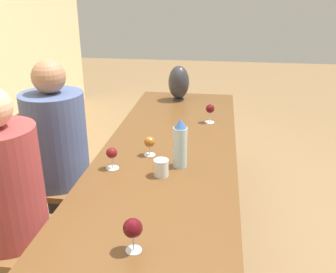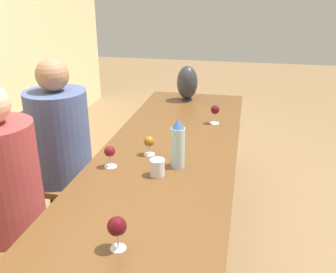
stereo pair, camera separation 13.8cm
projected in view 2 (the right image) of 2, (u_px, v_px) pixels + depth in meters
name	position (u px, v px, depth m)	size (l,w,h in m)	color
ground_plane	(165.00, 256.00, 2.48)	(14.00, 14.00, 0.00)	olive
dining_table	(165.00, 167.00, 2.23)	(2.87, 0.83, 0.73)	brown
water_bottle	(178.00, 144.00, 2.05)	(0.08, 0.08, 0.28)	#ADCCD6
water_tumbler	(157.00, 167.00, 1.98)	(0.08, 0.08, 0.09)	silver
vase	(187.00, 83.00, 3.25)	(0.18, 0.18, 0.30)	#2D2D33
wine_glass_0	(110.00, 152.00, 2.06)	(0.07, 0.07, 0.13)	silver
wine_glass_1	(215.00, 110.00, 2.72)	(0.07, 0.07, 0.14)	silver
wine_glass_2	(149.00, 142.00, 2.22)	(0.07, 0.07, 0.12)	silver
wine_glass_4	(117.00, 227.00, 1.41)	(0.08, 0.08, 0.14)	silver
chair_far	(54.00, 171.00, 2.52)	(0.44, 0.44, 0.94)	brown
person_near	(9.00, 197.00, 1.90)	(0.37, 0.37, 1.26)	#2D2D38
person_far	(63.00, 150.00, 2.44)	(0.39, 0.39, 1.27)	#2D2D38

